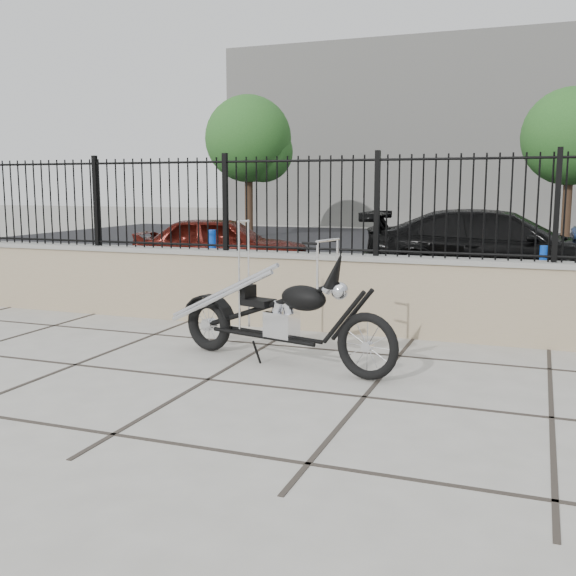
% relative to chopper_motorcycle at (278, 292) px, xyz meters
% --- Properties ---
extents(ground_plane, '(90.00, 90.00, 0.00)m').
position_rel_chopper_motorcycle_xyz_m(ground_plane, '(-0.40, -0.77, -0.74)').
color(ground_plane, '#99968E').
rests_on(ground_plane, ground).
extents(parking_lot, '(30.00, 30.00, 0.00)m').
position_rel_chopper_motorcycle_xyz_m(parking_lot, '(-0.40, 11.73, -0.74)').
color(parking_lot, black).
rests_on(parking_lot, ground).
extents(retaining_wall, '(14.00, 0.36, 0.96)m').
position_rel_chopper_motorcycle_xyz_m(retaining_wall, '(-0.40, 1.73, -0.26)').
color(retaining_wall, gray).
rests_on(retaining_wall, ground_plane).
extents(iron_fence, '(14.00, 0.08, 1.20)m').
position_rel_chopper_motorcycle_xyz_m(iron_fence, '(-0.40, 1.73, 0.82)').
color(iron_fence, black).
rests_on(iron_fence, retaining_wall).
extents(background_building, '(22.00, 6.00, 8.00)m').
position_rel_chopper_motorcycle_xyz_m(background_building, '(-0.40, 25.73, 3.26)').
color(background_building, beige).
rests_on(background_building, ground_plane).
extents(chopper_motorcycle, '(2.48, 1.05, 1.47)m').
position_rel_chopper_motorcycle_xyz_m(chopper_motorcycle, '(0.00, 0.00, 0.00)').
color(chopper_motorcycle, black).
rests_on(chopper_motorcycle, ground_plane).
extents(car_red, '(3.77, 2.17, 1.21)m').
position_rel_chopper_motorcycle_xyz_m(car_red, '(-3.57, 6.04, -0.13)').
color(car_red, '#410E09').
rests_on(car_red, parking_lot).
extents(car_black, '(4.82, 2.09, 1.38)m').
position_rel_chopper_motorcycle_xyz_m(car_black, '(1.78, 6.19, -0.05)').
color(car_black, black).
rests_on(car_black, parking_lot).
extents(bollard_a, '(0.17, 0.17, 1.08)m').
position_rel_chopper_motorcycle_xyz_m(bollard_a, '(-2.62, 3.73, -0.20)').
color(bollard_a, blue).
rests_on(bollard_a, ground_plane).
extents(bollard_b, '(0.11, 0.11, 0.93)m').
position_rel_chopper_motorcycle_xyz_m(bollard_b, '(2.51, 4.29, -0.27)').
color(bollard_b, '#0A39A3').
rests_on(bollard_b, ground_plane).
extents(tree_left, '(3.00, 3.00, 5.06)m').
position_rel_chopper_motorcycle_xyz_m(tree_left, '(-7.22, 15.70, 2.81)').
color(tree_left, '#382619').
rests_on(tree_left, ground_plane).
extents(tree_right, '(2.83, 2.83, 4.78)m').
position_rel_chopper_motorcycle_xyz_m(tree_right, '(3.16, 15.46, 2.61)').
color(tree_right, '#382619').
rests_on(tree_right, ground_plane).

